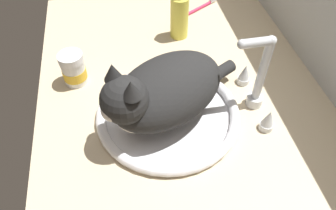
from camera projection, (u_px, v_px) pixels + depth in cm
name	position (u px, v px, depth cm)	size (l,w,h in cm)	color
countertop	(185.00, 110.00, 81.23)	(114.71, 72.21, 3.00)	#CCB793
sink_basin	(168.00, 113.00, 77.17)	(34.07, 34.07, 2.38)	white
faucet	(257.00, 82.00, 74.98)	(18.79, 9.36, 20.29)	silver
cat	(161.00, 92.00, 70.05)	(28.79, 35.87, 18.13)	black
pill_bottle	(74.00, 69.00, 83.02)	(6.23, 6.23, 8.90)	white
soap_pump_bottle	(179.00, 16.00, 94.71)	(5.26, 5.26, 17.20)	#E5DB4C
toothbrush	(200.00, 7.00, 109.16)	(9.43, 14.48, 1.70)	#D83359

